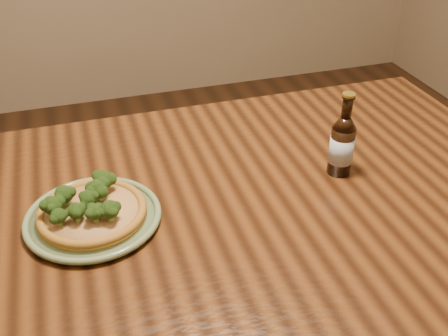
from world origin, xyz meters
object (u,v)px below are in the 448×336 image
object	(u,v)px
pizza	(91,210)
beer_bottle	(342,145)
table	(195,239)
plate	(93,217)

from	to	relation	value
pizza	beer_bottle	world-z (taller)	beer_bottle
table	beer_bottle	world-z (taller)	beer_bottle
table	beer_bottle	distance (m)	0.39
beer_bottle	plate	bearing A→B (deg)	-157.41
plate	pizza	bearing A→B (deg)	153.06
table	beer_bottle	size ratio (longest dim) A/B	8.09
table	pizza	bearing A→B (deg)	177.22
plate	table	bearing A→B (deg)	-2.54
table	plate	world-z (taller)	plate
plate	pizza	size ratio (longest dim) A/B	1.26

